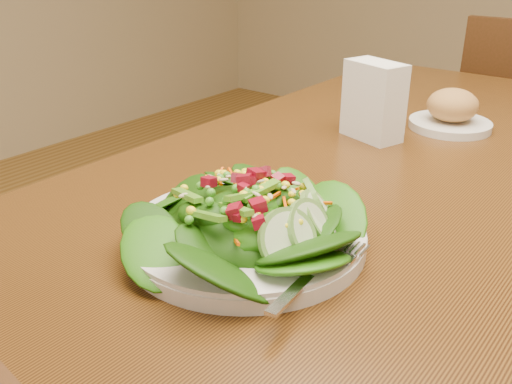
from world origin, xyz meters
TOP-DOWN VIEW (x-y plane):
  - dining_table at (0.00, 0.00)m, footprint 0.90×1.40m
  - salad_plate at (-0.08, -0.38)m, footprint 0.29×0.29m
  - bread_plate at (-0.06, 0.20)m, footprint 0.15×0.15m
  - napkin_holder at (-0.15, 0.06)m, footprint 0.12×0.09m

SIDE VIEW (x-z plane):
  - dining_table at x=0.00m, z-range 0.27..1.02m
  - salad_plate at x=-0.08m, z-range 0.74..0.82m
  - bread_plate at x=-0.06m, z-range 0.74..0.82m
  - napkin_holder at x=-0.15m, z-range 0.75..0.89m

